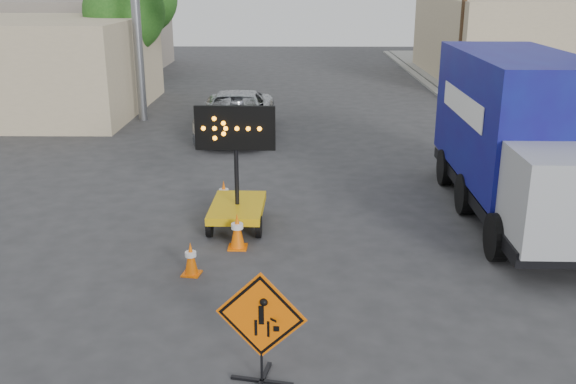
{
  "coord_description": "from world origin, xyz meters",
  "views": [
    {
      "loc": [
        -0.14,
        -8.32,
        5.51
      ],
      "look_at": [
        -0.28,
        3.65,
        1.57
      ],
      "focal_mm": 40.0,
      "sensor_mm": 36.0,
      "label": 1
    }
  ],
  "objects_px": {
    "arrow_board": "(237,200)",
    "pickup_truck": "(236,115)",
    "construction_sign": "(261,326)",
    "box_truck": "(518,145)"
  },
  "relations": [
    {
      "from": "construction_sign",
      "to": "box_truck",
      "type": "bearing_deg",
      "value": 62.38
    },
    {
      "from": "construction_sign",
      "to": "arrow_board",
      "type": "relative_size",
      "value": 0.61
    },
    {
      "from": "arrow_board",
      "to": "pickup_truck",
      "type": "height_order",
      "value": "arrow_board"
    },
    {
      "from": "construction_sign",
      "to": "arrow_board",
      "type": "distance_m",
      "value": 6.31
    },
    {
      "from": "construction_sign",
      "to": "pickup_truck",
      "type": "relative_size",
      "value": 0.3
    },
    {
      "from": "arrow_board",
      "to": "pickup_truck",
      "type": "bearing_deg",
      "value": 96.71
    },
    {
      "from": "construction_sign",
      "to": "box_truck",
      "type": "relative_size",
      "value": 0.21
    },
    {
      "from": "construction_sign",
      "to": "arrow_board",
      "type": "bearing_deg",
      "value": 109.8
    },
    {
      "from": "construction_sign",
      "to": "box_truck",
      "type": "height_order",
      "value": "box_truck"
    },
    {
      "from": "arrow_board",
      "to": "box_truck",
      "type": "relative_size",
      "value": 0.35
    }
  ]
}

